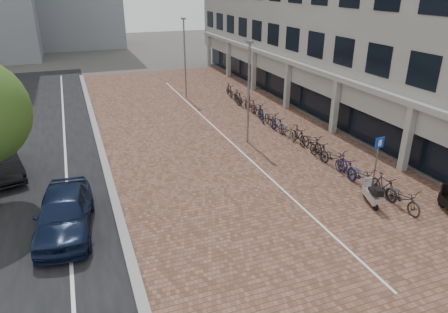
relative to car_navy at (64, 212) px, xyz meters
The scene contains 12 objects.
ground 8.27m from the car_navy, 30.66° to the right, with size 140.00×140.00×0.00m, color #474442.
plaza_brick 12.00m from the car_navy, 40.70° to the left, with size 14.50×42.00×0.04m, color brown.
street_asphalt 8.08m from the car_navy, 103.86° to the left, with size 8.00×50.00×0.03m, color black.
curb 8.09m from the car_navy, 75.80° to the left, with size 0.35×42.00×0.14m, color gray.
lane_line 7.85m from the car_navy, 89.45° to the left, with size 0.12×44.00×0.00m, color white.
parking_line 12.15m from the car_navy, 40.09° to the left, with size 0.10×30.00×0.00m, color white.
car_navy is the anchor object (origin of this frame).
scooter_front 12.39m from the car_navy, 11.19° to the right, with size 0.47×1.49×1.03m, color #BBBBC0, non-canonical shape.
parking_sign 13.48m from the car_navy, ahead, with size 0.50×0.11×2.40m.
lamp_near 12.08m from the car_navy, 31.07° to the left, with size 0.12×0.12×5.79m, color slate.
lamp_far 19.65m from the car_navy, 60.72° to the left, with size 0.12×0.12×6.19m, color slate.
bike_row 14.42m from the car_navy, 26.60° to the left, with size 1.21×21.44×1.05m.
Camera 1 is at (-6.15, -10.26, 8.75)m, focal length 32.78 mm.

